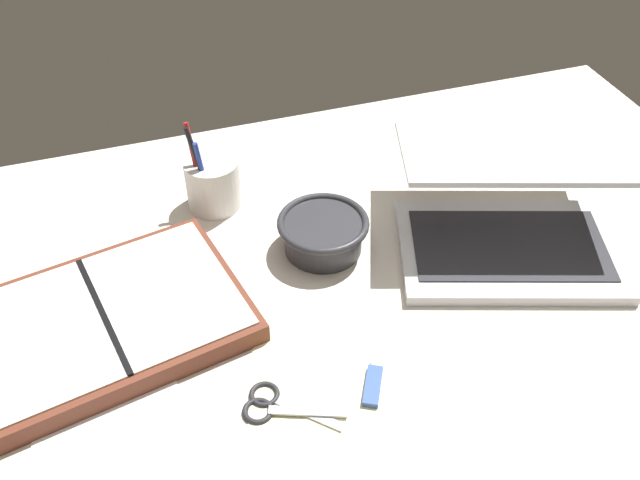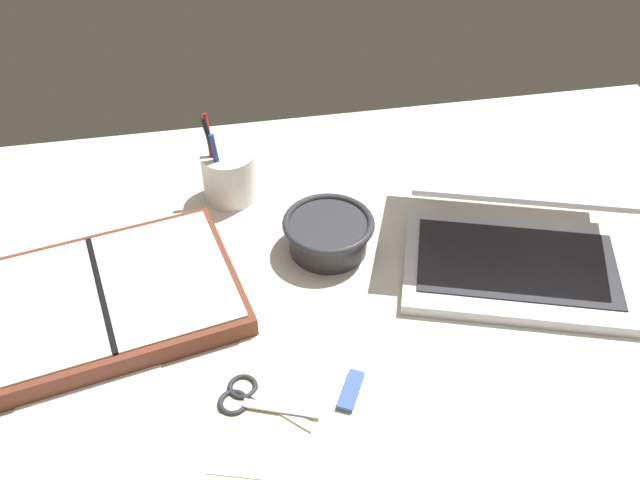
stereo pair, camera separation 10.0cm
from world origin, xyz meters
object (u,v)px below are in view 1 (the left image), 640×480
laptop (509,215)px  scissors (273,405)px  planner (105,322)px  pen_cup (213,183)px  bowl (323,233)px

laptop → scissors: bearing=-138.0°
planner → scissors: (18.16, -19.08, -1.33)cm
pen_cup → scissors: pen_cup is taller
pen_cup → planner: size_ratio=0.38×
bowl → planner: size_ratio=0.34×
bowl → scissors: bowl is taller
laptop → bowl: 28.24cm
bowl → planner: bowl is taller
bowl → scissors: 29.89cm
laptop → bowl: laptop is taller
planner → bowl: bearing=-0.2°
bowl → scissors: (-15.05, -25.68, -2.80)cm
planner → scissors: 26.37cm
bowl → pen_cup: size_ratio=0.89×
pen_cup → laptop: bearing=-29.2°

